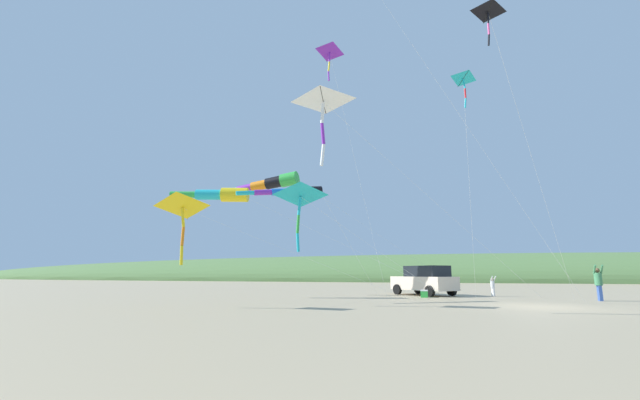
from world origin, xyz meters
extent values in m
plane|color=tan|center=(0.00, 0.00, 0.00)|extent=(600.00, 600.00, 0.00)
ellipsoid|color=#567A42|center=(-55.00, 0.00, 0.00)|extent=(28.00, 240.00, 9.39)
cube|color=beige|center=(-7.68, -4.91, 0.75)|extent=(4.32, 4.38, 0.84)
cube|color=black|center=(-7.44, -4.66, 1.51)|extent=(2.96, 2.99, 0.68)
cylinder|color=black|center=(-8.03, -6.60, 0.33)|extent=(0.62, 0.63, 0.66)
cylinder|color=black|center=(-9.36, -5.32, 0.33)|extent=(0.62, 0.63, 0.66)
cylinder|color=black|center=(-6.00, -4.50, 0.33)|extent=(0.62, 0.63, 0.66)
cylinder|color=black|center=(-7.33, -3.21, 0.33)|extent=(0.62, 0.63, 0.66)
cube|color=green|center=(-5.33, -4.80, 0.18)|extent=(0.60, 0.40, 0.36)
cube|color=white|center=(-5.33, -4.80, 0.39)|extent=(0.62, 0.42, 0.06)
cube|color=#335199|center=(-4.81, 3.89, 0.39)|extent=(0.30, 0.15, 0.77)
cylinder|color=#3D7F51|center=(-4.81, 3.89, 1.09)|extent=(0.35, 0.35, 0.64)
sphere|color=brown|center=(-4.81, 3.89, 1.53)|extent=(0.24, 0.24, 0.24)
cylinder|color=#3D7F51|center=(-4.65, 4.05, 1.57)|extent=(0.39, 0.10, 0.48)
cylinder|color=#3D7F51|center=(-4.65, 3.73, 1.57)|extent=(0.39, 0.10, 0.48)
cube|color=silver|center=(-7.39, -0.83, 0.26)|extent=(0.23, 0.19, 0.52)
cylinder|color=silver|center=(-7.39, -0.83, 0.73)|extent=(0.32, 0.32, 0.43)
sphere|color=beige|center=(-7.39, -0.83, 1.03)|extent=(0.16, 0.16, 0.16)
cylinder|color=silver|center=(-7.35, -0.69, 1.06)|extent=(0.26, 0.18, 0.32)
cylinder|color=silver|center=(-7.25, -0.88, 1.06)|extent=(0.26, 0.18, 0.32)
pyramid|color=white|center=(4.40, -8.14, 8.46)|extent=(1.54, 2.10, 0.55)
cylinder|color=black|center=(4.42, -8.14, 8.35)|extent=(1.69, 0.26, 0.47)
cylinder|color=white|center=(4.41, -8.17, 7.82)|extent=(0.22, 0.25, 0.89)
cylinder|color=purple|center=(4.36, -8.17, 6.94)|extent=(0.26, 0.24, 0.89)
cylinder|color=white|center=(4.33, -8.19, 6.06)|extent=(0.15, 0.23, 0.89)
cylinder|color=white|center=(-1.09, -3.26, 4.14)|extent=(11.03, 9.77, 8.28)
cylinder|color=green|center=(-4.89, -13.14, 7.53)|extent=(0.95, 1.26, 1.01)
cylinder|color=black|center=(-4.95, -14.25, 7.40)|extent=(0.83, 1.24, 0.89)
cylinder|color=orange|center=(-5.02, -15.35, 7.27)|extent=(0.70, 1.22, 0.77)
cylinder|color=purple|center=(-5.08, -16.46, 7.14)|extent=(0.58, 1.20, 0.64)
cylinder|color=white|center=(-5.14, -17.57, 7.00)|extent=(0.46, 1.18, 0.52)
cylinder|color=white|center=(-7.19, -7.35, 3.69)|extent=(4.66, 10.48, 7.37)
cylinder|color=yellow|center=(-2.43, -15.77, 6.15)|extent=(1.24, 1.79, 0.90)
cylinder|color=#1EB7C6|center=(-2.04, -17.34, 6.17)|extent=(1.01, 1.73, 0.66)
cylinder|color=green|center=(-1.65, -18.91, 6.19)|extent=(0.77, 1.67, 0.42)
cylinder|color=white|center=(-3.77, -9.06, 2.96)|extent=(2.31, 11.85, 5.92)
pyramid|color=purple|center=(0.97, -8.79, 12.66)|extent=(1.24, 1.33, 0.57)
cylinder|color=black|center=(1.00, -8.76, 12.61)|extent=(0.68, 0.52, 0.66)
cylinder|color=purple|center=(1.03, -8.77, 12.29)|extent=(0.13, 0.09, 0.53)
cylinder|color=yellow|center=(1.06, -8.79, 11.77)|extent=(0.12, 0.15, 0.53)
cylinder|color=purple|center=(1.07, -8.80, 11.25)|extent=(0.12, 0.13, 0.52)
cylinder|color=white|center=(-1.45, -7.77, 6.28)|extent=(4.91, 2.00, 12.56)
cylinder|color=white|center=(1.45, -2.66, 8.17)|extent=(8.58, 10.57, 16.33)
pyramid|color=black|center=(4.84, -1.75, 10.85)|extent=(0.90, 1.13, 0.40)
cylinder|color=black|center=(4.87, -1.74, 10.79)|extent=(0.76, 0.28, 0.43)
cylinder|color=black|center=(4.87, -1.76, 10.53)|extent=(0.10, 0.12, 0.45)
cylinder|color=#EF4C93|center=(4.88, -1.78, 10.08)|extent=(0.08, 0.09, 0.44)
cylinder|color=black|center=(4.90, -1.80, 9.64)|extent=(0.15, 0.14, 0.45)
cylinder|color=white|center=(-0.20, 0.56, 5.38)|extent=(10.14, 4.61, 10.76)
pyramid|color=#1EB7C6|center=(2.40, -2.55, 9.55)|extent=(1.02, 1.10, 0.38)
cylinder|color=black|center=(2.42, -2.54, 9.50)|extent=(0.64, 0.45, 0.41)
cylinder|color=#1EB7C6|center=(2.43, -2.52, 9.24)|extent=(0.10, 0.13, 0.43)
cylinder|color=red|center=(2.42, -2.49, 8.82)|extent=(0.10, 0.07, 0.42)
cylinder|color=#1EB7C6|center=(2.41, -2.51, 8.40)|extent=(0.07, 0.11, 0.43)
cylinder|color=white|center=(-1.31, -2.28, 4.73)|extent=(7.48, 0.53, 9.46)
pyramid|color=#1EB7C6|center=(2.15, -9.88, 5.00)|extent=(1.66, 2.11, 0.83)
cylinder|color=black|center=(2.21, -9.86, 4.91)|extent=(1.35, 0.47, 0.91)
cylinder|color=#1EB7C6|center=(2.20, -9.90, 4.40)|extent=(0.15, 0.22, 0.84)
cylinder|color=green|center=(2.19, -9.97, 3.58)|extent=(0.18, 0.22, 0.84)
cylinder|color=#1EB7C6|center=(2.18, -9.97, 2.75)|extent=(0.13, 0.19, 0.84)
cylinder|color=white|center=(-1.86, -6.78, 2.42)|extent=(8.13, 6.16, 4.85)
cylinder|color=black|center=(-1.13, -10.29, 5.81)|extent=(0.96, 1.07, 0.58)
cylinder|color=blue|center=(-0.60, -11.05, 5.72)|extent=(0.90, 1.03, 0.51)
cylinder|color=blue|center=(-0.08, -11.80, 5.63)|extent=(0.84, 0.99, 0.44)
cylinder|color=purple|center=(0.45, -12.56, 5.54)|extent=(0.78, 0.94, 0.38)
cylinder|color=#1EB7C6|center=(0.98, -13.31, 5.45)|extent=(0.72, 0.90, 0.31)
cylinder|color=white|center=(-3.22, -8.67, 2.87)|extent=(3.67, 2.51, 5.74)
pyramid|color=yellow|center=(4.42, -14.51, 4.33)|extent=(1.48, 2.01, 0.86)
cylinder|color=black|center=(4.48, -14.49, 4.25)|extent=(1.30, 0.34, 0.97)
cylinder|color=yellow|center=(4.44, -14.46, 3.75)|extent=(0.25, 0.25, 0.83)
cylinder|color=orange|center=(4.45, -14.40, 2.94)|extent=(0.25, 0.21, 0.83)
cylinder|color=yellow|center=(4.49, -14.37, 2.13)|extent=(0.18, 0.19, 0.81)
cylinder|color=white|center=(-1.52, -10.53, 2.09)|extent=(12.02, 7.94, 4.19)
camera|label=1|loc=(18.93, -4.01, 1.40)|focal=22.08mm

